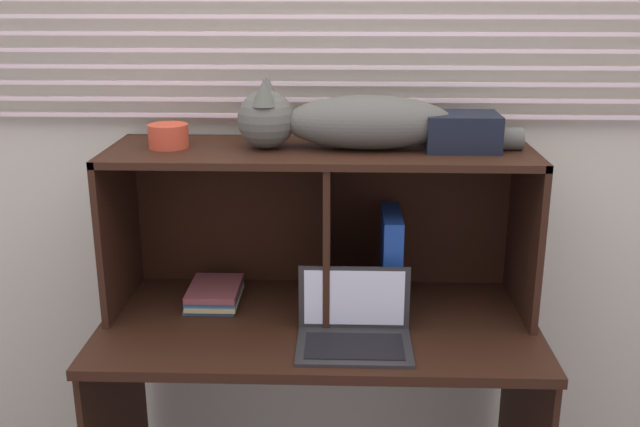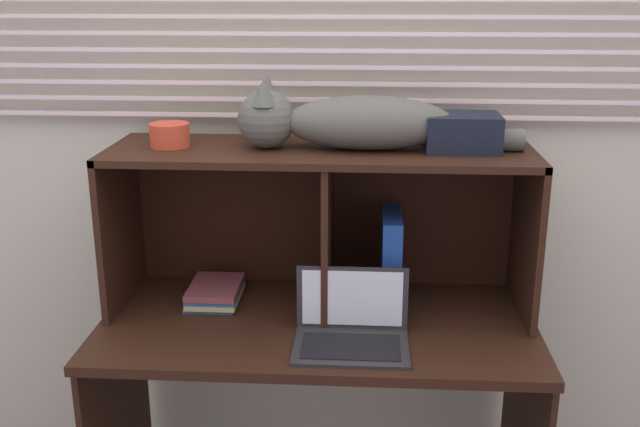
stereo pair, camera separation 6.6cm
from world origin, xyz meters
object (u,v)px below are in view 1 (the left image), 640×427
laptop (354,328)px  book_stack (215,294)px  binder_upright (391,260)px  small_basket (168,136)px  storage_box (462,132)px  cat (346,121)px

laptop → book_stack: (-0.45, 0.26, -0.01)m
binder_upright → small_basket: 0.78m
storage_box → book_stack: bearing=179.9°
binder_upright → book_stack: binder_upright is taller
cat → laptop: (0.03, -0.26, -0.55)m
binder_upright → storage_box: size_ratio=1.43×
laptop → binder_upright: 0.30m
binder_upright → small_basket: size_ratio=2.57×
cat → small_basket: cat is taller
small_basket → book_stack: bearing=0.4°
cat → binder_upright: (0.14, 0.00, -0.44)m
laptop → book_stack: laptop is taller
book_stack → storage_box: storage_box is taller
small_basket → cat: bearing=0.0°
cat → book_stack: cat is taller
storage_box → laptop: bearing=-140.8°
book_stack → binder_upright: bearing=-0.1°
laptop → storage_box: (0.31, 0.26, 0.52)m
binder_upright → storage_box: 0.45m
laptop → small_basket: (-0.56, 0.26, 0.50)m
cat → laptop: bearing=-83.5°
laptop → cat: bearing=96.5°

